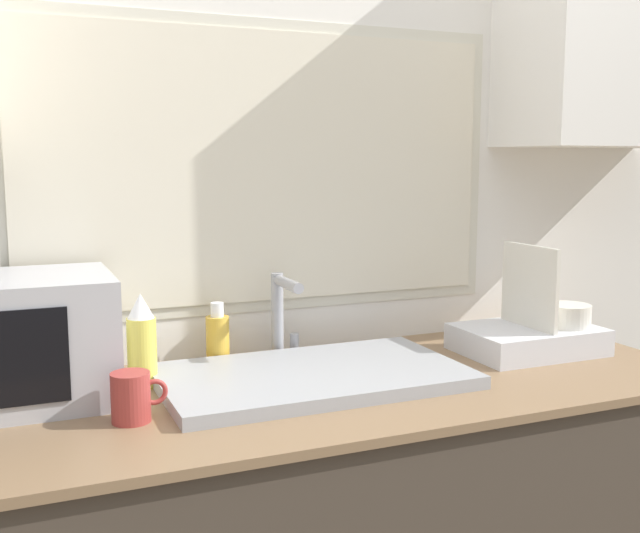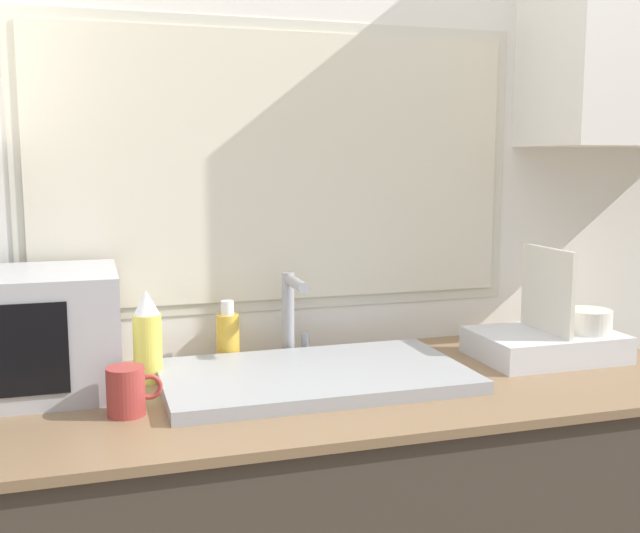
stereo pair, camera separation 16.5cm
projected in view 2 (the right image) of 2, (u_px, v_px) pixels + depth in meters
name	position (u px, v px, depth m)	size (l,w,h in m)	color
wall_back	(280.00, 169.00, 1.97)	(6.00, 0.38, 2.60)	silver
sink_basin	(313.00, 376.00, 1.74)	(0.70, 0.42, 0.03)	#9EA0A5
faucet	(291.00, 308.00, 1.93)	(0.08, 0.17, 0.22)	#99999E
microwave	(20.00, 333.00, 1.65)	(0.42, 0.33, 0.27)	#B2B2B7
dish_rack	(550.00, 338.00, 1.95)	(0.36, 0.26, 0.29)	silver
spray_bottle	(147.00, 338.00, 1.73)	(0.07, 0.07, 0.22)	#D8CC4C
soap_bottle	(228.00, 335.00, 1.92)	(0.06, 0.06, 0.16)	gold
mug_near_sink	(127.00, 391.00, 1.51)	(0.11, 0.08, 0.10)	#A53833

